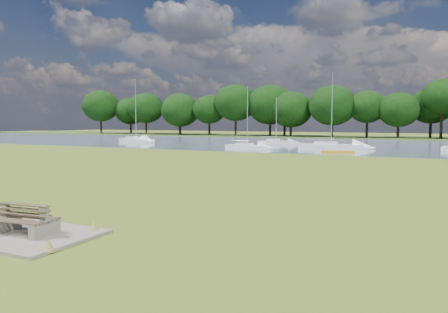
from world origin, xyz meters
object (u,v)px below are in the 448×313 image
at_px(bench_pair, 25,220).
at_px(sailboat_0, 330,145).
at_px(sailboat_5, 247,145).
at_px(sailboat_2, 136,139).
at_px(sailboat_4, 276,141).
at_px(kayak, 338,152).

xyz_separation_m(bench_pair, sailboat_0, (-0.80, 46.24, 0.04)).
bearing_deg(sailboat_0, sailboat_5, -161.83).
bearing_deg(sailboat_2, sailboat_4, 30.26).
bearing_deg(sailboat_0, kayak, -79.02).
bearing_deg(bench_pair, kayak, 81.90).
bearing_deg(kayak, sailboat_4, 111.53).
height_order(kayak, sailboat_4, sailboat_4).
relative_size(bench_pair, sailboat_4, 0.28).
relative_size(sailboat_0, sailboat_5, 1.21).
xyz_separation_m(bench_pair, sailboat_5, (-10.41, 41.80, -0.05)).
relative_size(sailboat_0, sailboat_2, 0.93).
relative_size(bench_pair, sailboat_5, 0.25).
relative_size(kayak, sailboat_0, 0.36).
xyz_separation_m(sailboat_0, sailboat_2, (-32.62, 2.75, 0.03)).
distance_m(sailboat_2, sailboat_4, 23.26).
distance_m(sailboat_0, sailboat_4, 11.88).
height_order(kayak, sailboat_0, sailboat_0).
distance_m(kayak, sailboat_0, 8.65).
xyz_separation_m(kayak, sailboat_4, (-12.33, 15.06, 0.28)).
distance_m(sailboat_0, sailboat_5, 10.59).
distance_m(bench_pair, kayak, 38.04).
distance_m(sailboat_2, sailboat_5, 24.10).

